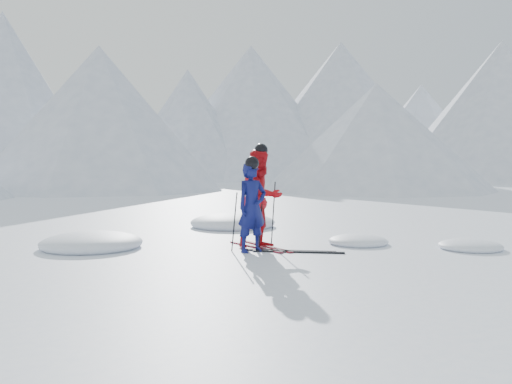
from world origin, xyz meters
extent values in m
plane|color=white|center=(0.00, 0.00, 0.00)|extent=(160.00, 160.00, 0.00)
cone|color=#B2BCD1|center=(-11.51, 40.48, 7.17)|extent=(23.96, 23.96, 14.35)
cone|color=#B2BCD1|center=(-5.08, 51.27, 5.96)|extent=(17.69, 17.69, 11.93)
cone|color=#B2BCD1|center=(4.51, 43.52, 5.42)|extent=(19.63, 19.63, 10.85)
cone|color=#B2BCD1|center=(11.74, 46.25, 7.07)|extent=(23.31, 23.31, 14.15)
cone|color=#B2BCD1|center=(21.49, 44.84, 7.44)|extent=(28.94, 28.94, 14.88)
cone|color=silver|center=(31.93, 45.34, 5.38)|extent=(24.45, 24.45, 10.76)
cone|color=#B2BCD1|center=(31.85, 32.40, 6.51)|extent=(28.50, 28.50, 13.01)
cone|color=#B2BCD1|center=(12.00, 20.00, 3.25)|extent=(14.00, 14.00, 6.50)
cone|color=#B2BCD1|center=(-4.00, 26.00, 4.50)|extent=(16.00, 16.00, 9.00)
imported|color=#0E1254|center=(-1.61, 0.17, 0.84)|extent=(0.70, 0.57, 1.67)
imported|color=red|center=(-1.29, 0.64, 0.96)|extent=(1.10, 0.96, 1.93)
cylinder|color=black|center=(-1.91, 0.32, 0.56)|extent=(0.11, 0.08, 1.11)
cylinder|color=black|center=(-1.36, 0.42, 0.56)|extent=(0.11, 0.07, 1.11)
cylinder|color=black|center=(-1.59, 0.89, 0.64)|extent=(0.13, 0.10, 1.28)
cylinder|color=black|center=(-0.99, 0.79, 0.64)|extent=(0.13, 0.09, 1.28)
cube|color=black|center=(-1.41, 0.64, 0.01)|extent=(0.62, 1.64, 0.03)
cube|color=black|center=(-1.17, 0.64, 0.01)|extent=(0.51, 1.67, 0.03)
cube|color=black|center=(-0.91, 0.00, 0.01)|extent=(1.55, 0.85, 0.03)
cube|color=black|center=(-0.81, -0.15, 0.01)|extent=(1.58, 0.80, 0.03)
ellipsoid|color=white|center=(-4.48, 1.53, 0.00)|extent=(1.97, 1.97, 0.43)
ellipsoid|color=white|center=(0.75, 0.49, 0.00)|extent=(1.21, 1.21, 0.27)
ellipsoid|color=white|center=(-0.97, 4.18, 0.00)|extent=(2.21, 2.21, 0.49)
ellipsoid|color=white|center=(2.51, -0.72, 0.00)|extent=(1.20, 1.20, 0.26)
camera|label=1|loc=(-4.42, -9.43, 1.64)|focal=38.00mm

